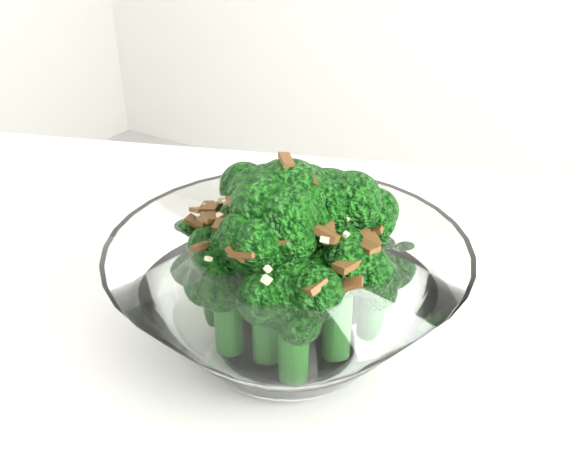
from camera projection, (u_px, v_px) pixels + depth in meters
The scene contains 2 objects.
table at pixel (27, 397), 0.54m from camera, with size 1.40×1.16×0.75m.
broccoli_dish at pixel (289, 282), 0.46m from camera, with size 0.25×0.25×0.16m.
Camera 1 is at (0.38, -0.31, 1.07)m, focal length 40.00 mm.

